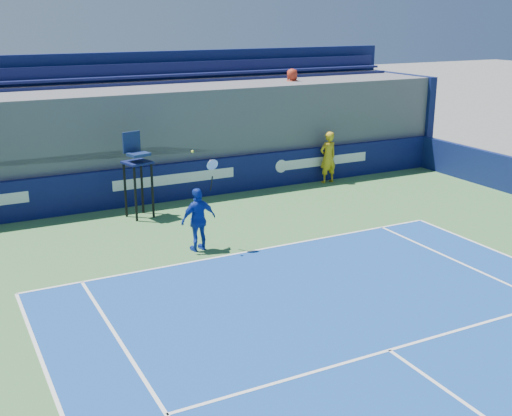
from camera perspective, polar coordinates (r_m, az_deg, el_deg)
ball_person at (r=22.39m, az=6.42°, el=4.51°), size 0.68×0.47×1.80m
back_hoarding at (r=20.34m, az=-7.25°, el=2.32°), size 20.40×0.21×1.20m
umpire_chair at (r=18.56m, az=-10.54°, el=3.71°), size 0.85×0.85×2.48m
tennis_player at (r=15.85m, az=-5.13°, el=-1.01°), size 0.99×0.50×2.57m
stadium_seating at (r=21.97m, az=-9.26°, el=6.62°), size 21.00×4.05×4.40m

